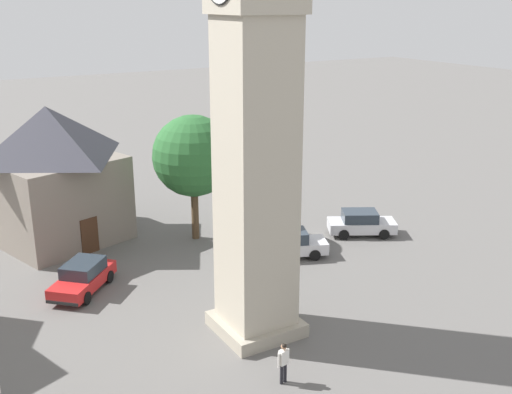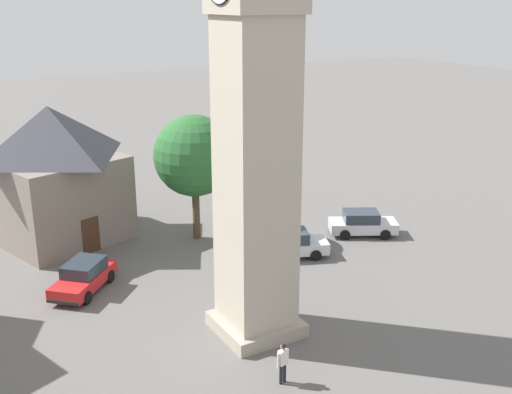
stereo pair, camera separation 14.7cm
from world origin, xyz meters
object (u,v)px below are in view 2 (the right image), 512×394
at_px(car_blue_kerb, 362,223).
at_px(car_white_side, 291,244).
at_px(building_shop_left, 53,172).
at_px(pedestrian, 283,360).
at_px(car_red_corner, 84,277).
at_px(clock_tower, 256,1).
at_px(tree, 194,156).

xyz_separation_m(car_blue_kerb, car_white_side, (0.55, -5.67, 0.00)).
bearing_deg(building_shop_left, pedestrian, 10.66).
bearing_deg(car_white_side, car_red_corner, -98.05).
bearing_deg(car_red_corner, car_blue_kerb, 86.47).
height_order(pedestrian, building_shop_left, building_shop_left).
distance_m(car_red_corner, car_white_side, 11.41).
relative_size(pedestrian, building_shop_left, 0.19).
distance_m(clock_tower, pedestrian, 13.47).
xyz_separation_m(car_white_side, pedestrian, (9.99, -6.93, 0.25)).
height_order(car_blue_kerb, pedestrian, pedestrian).
distance_m(car_red_corner, pedestrian, 12.38).
relative_size(car_blue_kerb, car_red_corner, 1.07).
bearing_deg(building_shop_left, car_red_corner, -4.80).
height_order(car_blue_kerb, tree, tree).
height_order(car_white_side, pedestrian, pedestrian).
bearing_deg(car_white_side, pedestrian, -34.76).
distance_m(car_blue_kerb, pedestrian, 16.43).
bearing_deg(car_blue_kerb, building_shop_left, -119.10).
height_order(clock_tower, tree, clock_tower).
distance_m(tree, building_shop_left, 8.50).
relative_size(car_blue_kerb, pedestrian, 2.62).
height_order(clock_tower, car_blue_kerb, clock_tower).
bearing_deg(clock_tower, car_red_corner, -144.57).
height_order(car_blue_kerb, car_red_corner, same).
distance_m(clock_tower, car_red_corner, 16.14).
distance_m(car_red_corner, tree, 9.76).
distance_m(car_blue_kerb, car_white_side, 5.70).
relative_size(clock_tower, building_shop_left, 2.60).
bearing_deg(car_blue_kerb, car_red_corner, -93.53).
bearing_deg(car_blue_kerb, car_white_side, -84.44).
height_order(car_blue_kerb, car_white_side, same).
bearing_deg(building_shop_left, car_blue_kerb, 60.90).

